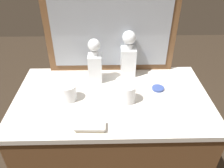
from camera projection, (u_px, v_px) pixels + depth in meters
dresser at (112, 151)px, 1.46m from camera, size 1.04×0.60×0.90m
dresser_mirror at (111, 16)px, 1.24m from camera, size 0.76×0.03×0.68m
crystal_decanter_rear at (128, 58)px, 1.33m from camera, size 0.09×0.09×0.28m
crystal_decanter_far_left at (95, 65)px, 1.28m from camera, size 0.08×0.08×0.26m
crystal_tumbler_front at (68, 93)px, 1.16m from camera, size 0.08×0.08×0.09m
crystal_tumbler_center at (127, 94)px, 1.15m from camera, size 0.08×0.08×0.09m
silver_brush_front at (90, 127)px, 1.00m from camera, size 0.14×0.07×0.02m
porcelain_dish at (158, 88)px, 1.26m from camera, size 0.07×0.07×0.01m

